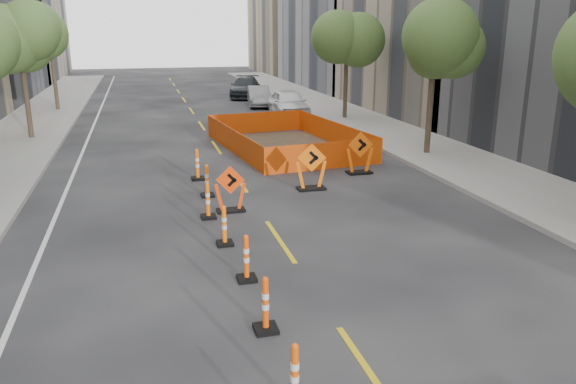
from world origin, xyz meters
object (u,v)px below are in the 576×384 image
object	(u,v)px
channelizer_2	(266,304)
channelizer_6	(207,180)
channelizer_3	(246,258)
parked_car_mid	(259,96)
parked_car_near	(289,103)
channelizer_5	(208,200)
chevron_sign_center	(311,167)
chevron_sign_right	(360,153)
channelizer_4	(224,225)
channelizer_7	(197,164)
channelizer_1	(295,376)
parked_car_far	(246,87)
chevron_sign_left	(230,189)

from	to	relation	value
channelizer_2	channelizer_6	bearing A→B (deg)	90.01
channelizer_3	parked_car_mid	size ratio (longest dim) A/B	0.25
channelizer_6	parked_car_near	distance (m)	17.04
channelizer_5	chevron_sign_center	world-z (taller)	chevron_sign_center
chevron_sign_right	parked_car_near	distance (m)	14.11
channelizer_2	channelizer_4	world-z (taller)	channelizer_2
channelizer_7	chevron_sign_center	bearing A→B (deg)	-32.05
channelizer_5	parked_car_near	bearing A→B (deg)	68.37
channelizer_3	chevron_sign_center	xyz separation A→B (m)	(3.41, 6.41, 0.26)
channelizer_4	parked_car_near	world-z (taller)	parked_car_near
channelizer_1	channelizer_3	bearing A→B (deg)	88.47
channelizer_2	parked_car_mid	distance (m)	29.91
channelizer_2	parked_car_far	distance (m)	35.15
parked_car_mid	chevron_sign_center	bearing A→B (deg)	-89.34
channelizer_7	chevron_sign_left	distance (m)	3.92
channelizer_2	channelizer_4	bearing A→B (deg)	91.22
channelizer_3	parked_car_near	xyz separation A→B (m)	(6.75, 22.09, 0.29)
channelizer_3	chevron_sign_right	size ratio (longest dim) A/B	0.67
channelizer_3	channelizer_5	world-z (taller)	channelizer_5
chevron_sign_center	parked_car_near	bearing A→B (deg)	93.57
parked_car_mid	channelizer_4	bearing A→B (deg)	-96.06
chevron_sign_left	chevron_sign_right	xyz separation A→B (m)	(5.35, 3.25, 0.09)
channelizer_4	channelizer_5	world-z (taller)	channelizer_5
chevron_sign_left	chevron_sign_center	bearing A→B (deg)	45.35
parked_car_mid	parked_car_far	world-z (taller)	parked_car_far
parked_car_near	channelizer_2	bearing A→B (deg)	-103.40
channelizer_4	chevron_sign_center	bearing A→B (deg)	50.06
chevron_sign_right	channelizer_5	bearing A→B (deg)	-145.95
parked_car_near	chevron_sign_left	bearing A→B (deg)	-107.78
chevron_sign_left	chevron_sign_right	size ratio (longest dim) A/B	0.89
channelizer_3	channelizer_7	world-z (taller)	channelizer_7
channelizer_5	parked_car_near	world-z (taller)	parked_car_near
channelizer_1	channelizer_3	size ratio (longest dim) A/B	0.98
channelizer_3	channelizer_6	distance (m)	6.48
channelizer_3	chevron_sign_right	world-z (taller)	chevron_sign_right
parked_car_mid	parked_car_far	distance (m)	5.32
channelizer_4	channelizer_5	bearing A→B (deg)	93.88
chevron_sign_center	chevron_sign_right	distance (m)	2.86
channelizer_7	chevron_sign_right	world-z (taller)	chevron_sign_right
channelizer_3	channelizer_6	world-z (taller)	channelizer_6
parked_car_mid	channelizer_1	bearing A→B (deg)	-93.24
channelizer_6	chevron_sign_right	size ratio (longest dim) A/B	0.68
chevron_sign_right	parked_car_far	size ratio (longest dim) A/B	0.29
channelizer_1	channelizer_5	size ratio (longest dim) A/B	0.96
channelizer_1	parked_car_near	xyz separation A→B (m)	(6.86, 26.40, 0.30)
chevron_sign_left	parked_car_far	world-z (taller)	parked_car_far
channelizer_6	chevron_sign_left	size ratio (longest dim) A/B	0.76
channelizer_5	channelizer_4	bearing A→B (deg)	-86.12
chevron_sign_right	parked_car_mid	distance (m)	19.13
channelizer_2	parked_car_mid	xyz separation A→B (m)	(6.03, 29.30, 0.15)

